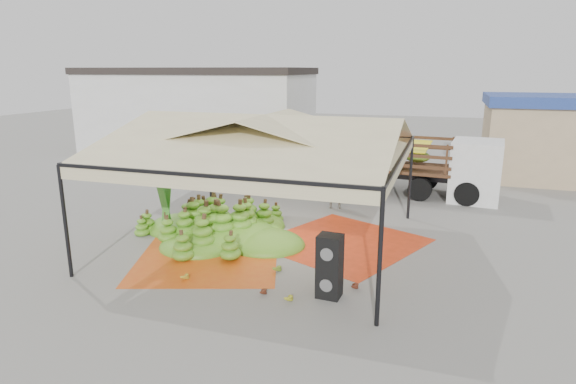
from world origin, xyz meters
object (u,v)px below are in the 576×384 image
(banana_heap, at_px, (225,219))
(vendor, at_px, (335,184))
(truck_right, at_px, (418,160))
(truck_left, at_px, (303,153))
(speaker_stack, at_px, (330,266))

(banana_heap, distance_m, vendor, 5.18)
(truck_right, bearing_deg, banana_heap, -119.95)
(truck_left, bearing_deg, truck_right, 9.06)
(truck_left, bearing_deg, vendor, -39.21)
(speaker_stack, bearing_deg, truck_left, 113.40)
(speaker_stack, bearing_deg, vendor, 105.91)
(speaker_stack, distance_m, truck_right, 10.88)
(speaker_stack, xyz_separation_m, truck_right, (1.33, 10.77, 0.75))
(truck_right, bearing_deg, speaker_stack, -91.63)
(speaker_stack, distance_m, truck_left, 12.57)
(speaker_stack, relative_size, truck_left, 0.23)
(banana_heap, relative_size, speaker_stack, 3.83)
(banana_heap, height_order, vendor, vendor)
(speaker_stack, bearing_deg, truck_right, 87.00)
(banana_heap, distance_m, truck_right, 9.56)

